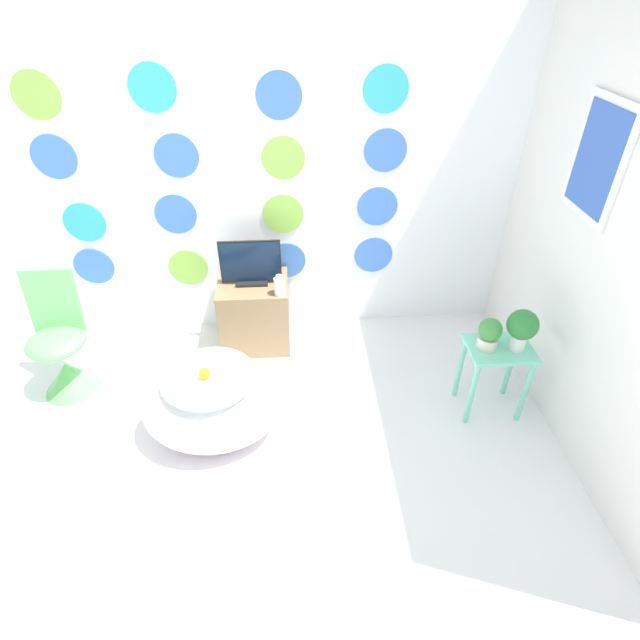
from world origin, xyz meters
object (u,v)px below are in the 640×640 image
Objects in this scene: bathtub at (213,404)px; vase at (280,286)px; chair at (63,357)px; potted_plant_left at (489,333)px; tv at (251,265)px; potted_plant_right at (522,327)px.

bathtub is 5.54× the size of vase.
chair reaches higher than potted_plant_left.
vase is at bearing -39.55° from tv.
vase is 1.54m from potted_plant_right.
tv is at bearing 150.98° from potted_plant_left.
chair is 4.19× the size of potted_plant_left.
potted_plant_left is (2.64, -0.36, 0.34)m from chair.
chair is 2.69m from potted_plant_left.
tv reaches higher than vase.
potted_plant_left is at bearing -7.68° from chair.
tv is (0.21, 0.89, 0.43)m from bathtub.
chair is at bearing -169.33° from vase.
chair is (-1.02, 0.46, 0.03)m from bathtub.
tv reaches higher than bathtub.
chair is 1.48m from vase.
potted_plant_right reaches higher than bathtub.
vase is at bearing 155.03° from potted_plant_right.
potted_plant_right is (1.59, -0.81, -0.01)m from tv.
vase is at bearing 152.90° from potted_plant_left.
tv is at bearing 140.45° from vase.
tv is 1.62m from potted_plant_left.
chair is at bearing 172.31° from potted_plant_right.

